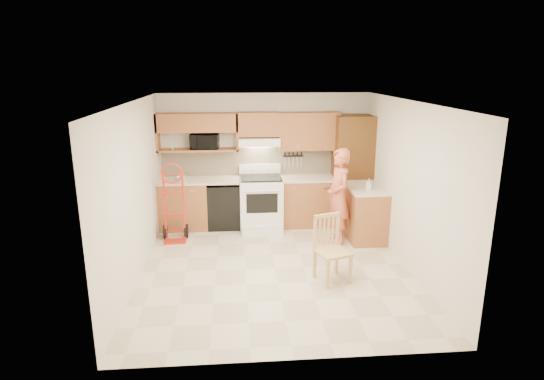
{
  "coord_description": "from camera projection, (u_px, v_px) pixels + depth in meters",
  "views": [
    {
      "loc": [
        -0.56,
        -6.31,
        2.97
      ],
      "look_at": [
        0.0,
        0.5,
        1.1
      ],
      "focal_mm": 29.84,
      "sensor_mm": 36.0,
      "label": 1
    }
  ],
  "objects": [
    {
      "name": "pantry_tall",
      "position": [
        352.0,
        171.0,
        8.63
      ],
      "size": [
        0.7,
        0.6,
        2.1
      ],
      "primitive_type": "cube",
      "color": "#562F11",
      "rests_on": "ground"
    },
    {
      "name": "backsplash",
      "position": [
        265.0,
        161.0,
        8.73
      ],
      "size": [
        3.92,
        0.03,
        0.55
      ],
      "primitive_type": "cube",
      "color": "beige",
      "rests_on": "wall_back"
    },
    {
      "name": "floor",
      "position": [
        275.0,
        269.0,
        6.9
      ],
      "size": [
        4.0,
        4.5,
        0.02
      ],
      "primitive_type": "cube",
      "color": "#BEAD91",
      "rests_on": "ground"
    },
    {
      "name": "upper_cab_left",
      "position": [
        197.0,
        123.0,
        8.28
      ],
      "size": [
        1.5,
        0.33,
        0.34
      ],
      "primitive_type": "cube",
      "color": "#94552F",
      "rests_on": "wall_back"
    },
    {
      "name": "cab_return_right",
      "position": [
        364.0,
        214.0,
        8.02
      ],
      "size": [
        0.6,
        1.0,
        0.9
      ],
      "primitive_type": "cube",
      "color": "#94552F",
      "rests_on": "ground"
    },
    {
      "name": "wall_back",
      "position": [
        265.0,
        159.0,
        8.74
      ],
      "size": [
        4.0,
        0.02,
        2.5
      ],
      "primitive_type": "cube",
      "color": "beige",
      "rests_on": "ground"
    },
    {
      "name": "soap_bottle",
      "position": [
        369.0,
        184.0,
        7.71
      ],
      "size": [
        0.11,
        0.11,
        0.19
      ],
      "primitive_type": "imported",
      "rotation": [
        0.0,
        0.0,
        -0.36
      ],
      "color": "white",
      "rests_on": "countertop_return"
    },
    {
      "name": "knife_strip",
      "position": [
        293.0,
        159.0,
        8.73
      ],
      "size": [
        0.4,
        0.05,
        0.29
      ],
      "primitive_type": null,
      "color": "black",
      "rests_on": "backsplash"
    },
    {
      "name": "microwave",
      "position": [
        205.0,
        141.0,
        8.38
      ],
      "size": [
        0.54,
        0.39,
        0.29
      ],
      "primitive_type": "imported",
      "rotation": [
        0.0,
        0.0,
        -0.08
      ],
      "color": "black",
      "rests_on": "upper_shelf_mw"
    },
    {
      "name": "wall_left",
      "position": [
        134.0,
        192.0,
        6.41
      ],
      "size": [
        0.02,
        4.5,
        2.5
      ],
      "primitive_type": "cube",
      "color": "beige",
      "rests_on": "ground"
    },
    {
      "name": "upper_cab_center",
      "position": [
        259.0,
        124.0,
        8.38
      ],
      "size": [
        0.76,
        0.33,
        0.44
      ],
      "primitive_type": "cube",
      "color": "#94552F",
      "rests_on": "wall_back"
    },
    {
      "name": "lower_cab_left",
      "position": [
        184.0,
        205.0,
        8.53
      ],
      "size": [
        0.9,
        0.6,
        0.9
      ],
      "primitive_type": "cube",
      "color": "#94552F",
      "rests_on": "ground"
    },
    {
      "name": "dining_chair",
      "position": [
        333.0,
        250.0,
        6.37
      ],
      "size": [
        0.56,
        0.58,
        0.95
      ],
      "primitive_type": null,
      "rotation": [
        0.0,
        0.0,
        0.33
      ],
      "color": "tan",
      "rests_on": "ground"
    },
    {
      "name": "countertop_right",
      "position": [
        309.0,
        178.0,
        8.6
      ],
      "size": [
        1.14,
        0.63,
        0.04
      ],
      "primitive_type": "cube",
      "color": "beige",
      "rests_on": "lower_cab_right"
    },
    {
      "name": "ceiling",
      "position": [
        275.0,
        101.0,
        6.24
      ],
      "size": [
        4.0,
        4.5,
        0.02
      ],
      "primitive_type": "cube",
      "color": "white",
      "rests_on": "ground"
    },
    {
      "name": "range",
      "position": [
        261.0,
        198.0,
        8.46
      ],
      "size": [
        0.79,
        1.04,
        1.17
      ],
      "primitive_type": null,
      "color": "white",
      "rests_on": "ground"
    },
    {
      "name": "dishwasher",
      "position": [
        224.0,
        205.0,
        8.6
      ],
      "size": [
        0.6,
        0.6,
        0.85
      ],
      "primitive_type": "cube",
      "color": "black",
      "rests_on": "ground"
    },
    {
      "name": "wall_right",
      "position": [
        409.0,
        186.0,
        6.73
      ],
      "size": [
        0.02,
        4.5,
        2.5
      ],
      "primitive_type": "cube",
      "color": "beige",
      "rests_on": "ground"
    },
    {
      "name": "lower_cab_right",
      "position": [
        309.0,
        202.0,
        8.72
      ],
      "size": [
        1.14,
        0.6,
        0.9
      ],
      "primitive_type": "cube",
      "color": "#94552F",
      "rests_on": "ground"
    },
    {
      "name": "upper_cab_right",
      "position": [
        309.0,
        131.0,
        8.49
      ],
      "size": [
        1.14,
        0.33,
        0.7
      ],
      "primitive_type": "cube",
      "color": "#94552F",
      "rests_on": "wall_back"
    },
    {
      "name": "countertop_left",
      "position": [
        199.0,
        180.0,
        8.43
      ],
      "size": [
        1.5,
        0.63,
        0.04
      ],
      "primitive_type": "cube",
      "color": "beige",
      "rests_on": "lower_cab_left"
    },
    {
      "name": "wall_front",
      "position": [
        295.0,
        250.0,
        4.4
      ],
      "size": [
        4.0,
        0.02,
        2.5
      ],
      "primitive_type": "cube",
      "color": "beige",
      "rests_on": "ground"
    },
    {
      "name": "bowl",
      "position": [
        182.0,
        178.0,
        8.39
      ],
      "size": [
        0.28,
        0.28,
        0.05
      ],
      "primitive_type": "imported",
      "rotation": [
        0.0,
        0.0,
        0.34
      ],
      "color": "white",
      "rests_on": "countertop_left"
    },
    {
      "name": "person",
      "position": [
        338.0,
        196.0,
        7.7
      ],
      "size": [
        0.47,
        0.65,
        1.66
      ],
      "primitive_type": "imported",
      "rotation": [
        0.0,
        0.0,
        -1.45
      ],
      "color": "#C85E45",
      "rests_on": "ground"
    },
    {
      "name": "range_hood",
      "position": [
        259.0,
        141.0,
        8.4
      ],
      "size": [
        0.76,
        0.46,
        0.14
      ],
      "primitive_type": "cube",
      "color": "white",
      "rests_on": "wall_back"
    },
    {
      "name": "hand_truck",
      "position": [
        174.0,
        206.0,
        7.84
      ],
      "size": [
        0.51,
        0.47,
        1.26
      ],
      "primitive_type": null,
      "rotation": [
        0.0,
        0.0,
        0.04
      ],
      "color": "red",
      "rests_on": "ground"
    },
    {
      "name": "countertop_return",
      "position": [
        366.0,
        188.0,
        7.9
      ],
      "size": [
        0.63,
        1.0,
        0.04
      ],
      "primitive_type": "cube",
      "color": "beige",
      "rests_on": "cab_return_right"
    },
    {
      "name": "upper_shelf_mw",
      "position": [
        198.0,
        150.0,
        8.42
      ],
      "size": [
        1.5,
        0.33,
        0.04
      ],
      "primitive_type": "cube",
      "color": "#94552F",
      "rests_on": "wall_back"
    }
  ]
}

